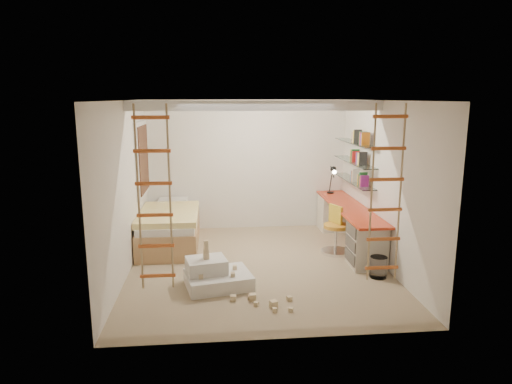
{
  "coord_description": "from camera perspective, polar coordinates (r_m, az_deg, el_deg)",
  "views": [
    {
      "loc": [
        -0.68,
        -6.85,
        2.64
      ],
      "look_at": [
        0.0,
        0.3,
        1.15
      ],
      "focal_mm": 32.0,
      "sensor_mm": 36.0,
      "label": 1
    }
  ],
  "objects": [
    {
      "name": "floor",
      "position": [
        7.38,
        0.22,
        -9.26
      ],
      "size": [
        4.5,
        4.5,
        0.0
      ],
      "primitive_type": "plane",
      "color": "#9E8A66",
      "rests_on": "ground"
    },
    {
      "name": "rope_ladder_left",
      "position": [
        5.27,
        -12.59,
        -0.91
      ],
      "size": [
        0.41,
        0.04,
        2.13
      ],
      "primitive_type": null,
      "color": "#E35526",
      "rests_on": "ceiling"
    },
    {
      "name": "toy_blocks",
      "position": [
        6.26,
        -1.79,
        -11.3
      ],
      "size": [
        1.24,
        1.06,
        0.67
      ],
      "color": "#CCB284",
      "rests_on": "floor"
    },
    {
      "name": "shelves",
      "position": [
        8.46,
        12.19,
        3.71
      ],
      "size": [
        0.25,
        1.8,
        0.71
      ],
      "color": "white",
      "rests_on": "wall_right"
    },
    {
      "name": "bed",
      "position": [
        8.44,
        -10.69,
        -4.38
      ],
      "size": [
        1.02,
        2.0,
        0.69
      ],
      "color": "#AD7F51",
      "rests_on": "floor"
    },
    {
      "name": "task_lamp",
      "position": [
        9.11,
        9.59,
        2.06
      ],
      "size": [
        0.14,
        0.36,
        0.57
      ],
      "color": "black",
      "rests_on": "desk"
    },
    {
      "name": "books",
      "position": [
        8.44,
        12.22,
        4.56
      ],
      "size": [
        0.14,
        0.7,
        0.92
      ],
      "color": "#8C1E7F",
      "rests_on": "shelves"
    },
    {
      "name": "swivel_chair",
      "position": [
        8.0,
        9.93,
        -5.42
      ],
      "size": [
        0.65,
        0.65,
        0.83
      ],
      "color": "gold",
      "rests_on": "floor"
    },
    {
      "name": "window_frame",
      "position": [
        8.52,
        -14.13,
        4.01
      ],
      "size": [
        0.06,
        1.15,
        1.35
      ],
      "primitive_type": "cube",
      "color": "white",
      "rests_on": "wall_left"
    },
    {
      "name": "waste_bin",
      "position": [
        7.14,
        15.05,
        -9.05
      ],
      "size": [
        0.26,
        0.26,
        0.32
      ],
      "primitive_type": "cylinder",
      "color": "white",
      "rests_on": "floor"
    },
    {
      "name": "ceiling_beam",
      "position": [
        7.19,
        -0.0,
        10.75
      ],
      "size": [
        4.0,
        0.18,
        0.16
      ],
      "primitive_type": "cube",
      "color": "white",
      "rests_on": "ceiling"
    },
    {
      "name": "play_platform",
      "position": [
        6.62,
        -5.15,
        -10.37
      ],
      "size": [
        1.02,
        0.87,
        0.4
      ],
      "color": "silver",
      "rests_on": "floor"
    },
    {
      "name": "rope_ladder_right",
      "position": [
        5.61,
        15.92,
        -0.32
      ],
      "size": [
        0.41,
        0.04,
        2.13
      ],
      "primitive_type": null,
      "color": "#D15423",
      "rests_on": "ceiling"
    },
    {
      "name": "window_blind",
      "position": [
        8.52,
        -13.86,
        4.02
      ],
      "size": [
        0.02,
        1.0,
        1.2
      ],
      "primitive_type": "cube",
      "color": "#4C2D1E",
      "rests_on": "window_frame"
    },
    {
      "name": "desk",
      "position": [
        8.39,
        11.42,
        -3.99
      ],
      "size": [
        0.56,
        2.8,
        0.75
      ],
      "color": "red",
      "rests_on": "floor"
    }
  ]
}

